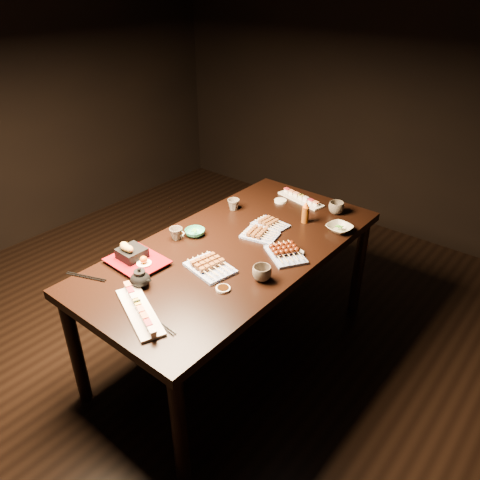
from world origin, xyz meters
The scene contains 23 objects.
ground centered at (0.00, 0.00, 0.00)m, with size 5.00×5.00×0.00m, color black.
dining_table centered at (0.31, 0.39, 0.38)m, with size 0.90×1.80×0.75m, color black.
sushi_platter_near centered at (0.36, -0.32, 0.77)m, with size 0.40×0.11×0.05m, color white, non-canonical shape.
sushi_platter_far centered at (0.27, 1.13, 0.77)m, with size 0.34×0.10×0.04m, color white, non-canonical shape.
yakitori_plate_center centered at (0.35, 0.57, 0.78)m, with size 0.20×0.15×0.05m, color #828EB6, non-canonical shape.
yakitori_plate_right centered at (0.36, 0.14, 0.78)m, with size 0.24×0.18×0.06m, color #828EB6, non-canonical shape.
yakitori_plate_left centered at (0.32, 0.71, 0.78)m, with size 0.20×0.14×0.05m, color #828EB6, non-canonical shape.
tsukune_plate centered at (0.59, 0.49, 0.78)m, with size 0.23×0.17×0.06m, color #828EB6, non-canonical shape.
edamame_bowl_green centered at (0.05, 0.34, 0.77)m, with size 0.12×0.12×0.04m, color #329A73.
edamame_bowl_cream centered at (0.67, 0.92, 0.77)m, with size 0.14×0.14×0.04m, color beige.
tempura_tray centered at (0.03, -0.07, 0.80)m, with size 0.30×0.24×0.11m, color black, non-canonical shape.
teacup_near_left centered at (0.00, 0.24, 0.79)m, with size 0.08×0.08×0.07m, color brown.
teacup_mid_right centered at (0.62, 0.23, 0.79)m, with size 0.10×0.10×0.08m, color brown.
teacup_far_left centered at (0.01, 0.74, 0.79)m, with size 0.08×0.08×0.07m, color brown.
teacup_far_right centered at (0.54, 1.11, 0.79)m, with size 0.10×0.10×0.08m, color brown.
teapot centered at (0.19, -0.18, 0.80)m, with size 0.12×0.12×0.10m, color black, non-canonical shape.
condiment_bottle centered at (0.46, 0.89, 0.82)m, with size 0.04×0.04×0.14m, color #68330D.
sauce_dish_west centered at (-0.02, 0.28, 0.76)m, with size 0.07×0.07×0.01m, color white.
sauce_dish_east centered at (0.63, 0.55, 0.76)m, with size 0.07×0.07×0.01m, color white.
sauce_dish_se centered at (0.53, 0.05, 0.76)m, with size 0.07×0.07×0.01m, color white.
sauce_dish_nw centered at (0.18, 1.03, 0.76)m, with size 0.08×0.08×0.01m, color white.
chopsticks_near centered at (-0.07, -0.31, 0.75)m, with size 0.22×0.02×0.01m, color black, non-canonical shape.
chopsticks_se centered at (0.47, -0.32, 0.75)m, with size 0.22×0.02×0.01m, color black, non-canonical shape.
Camera 1 is at (1.75, -1.31, 2.09)m, focal length 35.00 mm.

